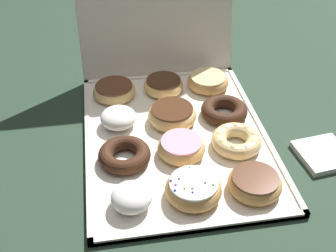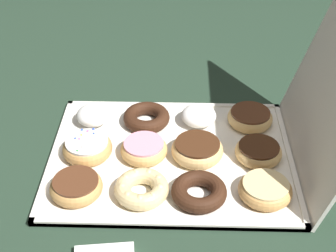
# 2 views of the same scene
# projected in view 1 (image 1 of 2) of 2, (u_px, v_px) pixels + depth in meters

# --- Properties ---
(ground_plane) EXTENTS (3.00, 3.00, 0.00)m
(ground_plane) POSITION_uv_depth(u_px,v_px,m) (176.00, 139.00, 1.05)
(ground_plane) COLOR #233828
(donut_box) EXTENTS (0.44, 0.57, 0.01)m
(donut_box) POSITION_uv_depth(u_px,v_px,m) (176.00, 138.00, 1.05)
(donut_box) COLOR silver
(donut_box) RESTS_ON ground
(powdered_filled_donut_0) EXTENTS (0.08, 0.08, 0.05)m
(powdered_filled_donut_0) POSITION_uv_depth(u_px,v_px,m) (131.00, 197.00, 0.86)
(powdered_filled_donut_0) COLOR white
(powdered_filled_donut_0) RESTS_ON donut_box
(sprinkle_donut_1) EXTENTS (0.12, 0.12, 0.04)m
(sprinkle_donut_1) POSITION_uv_depth(u_px,v_px,m) (191.00, 189.00, 0.88)
(sprinkle_donut_1) COLOR tan
(sprinkle_donut_1) RESTS_ON donut_box
(chocolate_frosted_donut_2) EXTENTS (0.11, 0.11, 0.04)m
(chocolate_frosted_donut_2) POSITION_uv_depth(u_px,v_px,m) (255.00, 183.00, 0.89)
(chocolate_frosted_donut_2) COLOR tan
(chocolate_frosted_donut_2) RESTS_ON donut_box
(chocolate_cake_ring_donut_3) EXTENTS (0.12, 0.12, 0.03)m
(chocolate_cake_ring_donut_3) POSITION_uv_depth(u_px,v_px,m) (124.00, 155.00, 0.97)
(chocolate_cake_ring_donut_3) COLOR #381E11
(chocolate_cake_ring_donut_3) RESTS_ON donut_box
(pink_frosted_donut_4) EXTENTS (0.11, 0.11, 0.04)m
(pink_frosted_donut_4) POSITION_uv_depth(u_px,v_px,m) (181.00, 147.00, 0.98)
(pink_frosted_donut_4) COLOR tan
(pink_frosted_donut_4) RESTS_ON donut_box
(cruller_donut_5) EXTENTS (0.12, 0.12, 0.04)m
(cruller_donut_5) POSITION_uv_depth(u_px,v_px,m) (236.00, 140.00, 1.00)
(cruller_donut_5) COLOR #EACC8C
(cruller_donut_5) RESTS_ON donut_box
(powdered_filled_donut_6) EXTENTS (0.09, 0.09, 0.05)m
(powdered_filled_donut_6) POSITION_uv_depth(u_px,v_px,m) (118.00, 118.00, 1.07)
(powdered_filled_donut_6) COLOR white
(powdered_filled_donut_6) RESTS_ON donut_box
(chocolate_frosted_donut_7) EXTENTS (0.12, 0.12, 0.04)m
(chocolate_frosted_donut_7) POSITION_uv_depth(u_px,v_px,m) (174.00, 114.00, 1.08)
(chocolate_frosted_donut_7) COLOR #E5B770
(chocolate_frosted_donut_7) RESTS_ON donut_box
(chocolate_cake_ring_donut_8) EXTENTS (0.12, 0.12, 0.03)m
(chocolate_cake_ring_donut_8) POSITION_uv_depth(u_px,v_px,m) (224.00, 110.00, 1.10)
(chocolate_cake_ring_donut_8) COLOR #381E11
(chocolate_cake_ring_donut_8) RESTS_ON donut_box
(chocolate_frosted_donut_9) EXTENTS (0.11, 0.11, 0.04)m
(chocolate_frosted_donut_9) POSITION_uv_depth(u_px,v_px,m) (114.00, 90.00, 1.17)
(chocolate_frosted_donut_9) COLOR #E5B770
(chocolate_frosted_donut_9) RESTS_ON donut_box
(chocolate_frosted_donut_10) EXTENTS (0.11, 0.11, 0.04)m
(chocolate_frosted_donut_10) POSITION_uv_depth(u_px,v_px,m) (162.00, 85.00, 1.19)
(chocolate_frosted_donut_10) COLOR #E5B770
(chocolate_frosted_donut_10) RESTS_ON donut_box
(glazed_ring_donut_11) EXTENTS (0.12, 0.12, 0.04)m
(glazed_ring_donut_11) POSITION_uv_depth(u_px,v_px,m) (208.00, 81.00, 1.21)
(glazed_ring_donut_11) COLOR tan
(glazed_ring_donut_11) RESTS_ON donut_box
(napkin_stack) EXTENTS (0.13, 0.13, 0.01)m
(napkin_stack) POSITION_uv_depth(u_px,v_px,m) (323.00, 154.00, 1.00)
(napkin_stack) COLOR white
(napkin_stack) RESTS_ON ground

